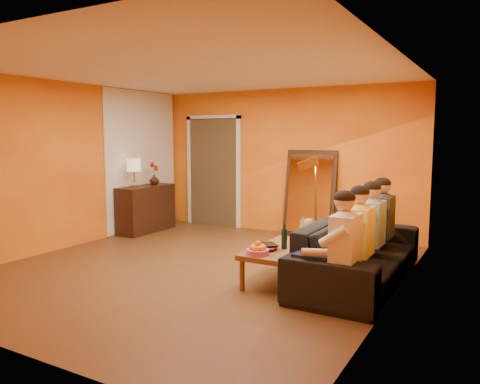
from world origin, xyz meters
The scene contains 27 objects.
room_shell centered at (0.00, 0.37, 1.30)m, with size 5.00×5.50×2.60m.
white_accent centered at (-2.48, 1.75, 1.30)m, with size 0.02×1.90×2.58m, color white.
doorway_recess centered at (-1.50, 2.83, 1.05)m, with size 1.06×0.30×2.10m, color #3F2D19.
door_jamb_left centered at (-2.07, 2.71, 1.05)m, with size 0.08×0.06×2.20m, color white.
door_jamb_right centered at (-0.93, 2.71, 1.05)m, with size 0.08×0.06×2.20m, color white.
door_header centered at (-1.50, 2.71, 2.12)m, with size 1.22×0.06×0.08m, color white.
mirror_frame centered at (0.55, 2.63, 0.76)m, with size 0.92×0.06×1.52m, color #321610.
mirror_glass centered at (0.55, 2.59, 0.76)m, with size 0.78×0.02×1.36m, color white.
sideboard centered at (-2.24, 1.55, 0.42)m, with size 0.44×1.18×0.85m, color #321610.
table_lamp centered at (-2.24, 1.25, 1.10)m, with size 0.24×0.24×0.51m, color beige, non-canonical shape.
sofa centered at (2.00, 0.51, 0.37)m, with size 0.99×2.54×0.74m, color black.
coffee_table centered at (1.19, 0.06, 0.21)m, with size 0.62×1.22×0.42m, color brown, non-canonical shape.
floor_lamp centered at (1.24, 1.05, 0.72)m, with size 0.30×0.24×1.44m, color #AB7D32, non-canonical shape.
dog centered at (1.35, 0.45, 0.37)m, with size 0.40×0.62×0.74m, color olive, non-canonical shape.
person_far_left centered at (2.13, -0.49, 0.61)m, with size 0.70×0.44×1.22m, color white, non-canonical shape.
person_mid_left centered at (2.13, 0.06, 0.61)m, with size 0.70×0.44×1.22m, color #FCEF54, non-canonical shape.
person_mid_right centered at (2.13, 0.61, 0.61)m, with size 0.70×0.44×1.22m, color #80A5C6, non-canonical shape.
person_far_right centered at (2.13, 1.16, 0.61)m, with size 0.70×0.44×1.22m, color #343439, non-canonical shape.
fruit_bowl centered at (1.09, -0.39, 0.50)m, with size 0.26×0.26×0.16m, color #E35099, non-canonical shape.
wine_bottle centered at (1.24, 0.01, 0.58)m, with size 0.07×0.07×0.31m, color black.
tumbler centered at (1.31, 0.18, 0.47)m, with size 0.10×0.10×0.09m, color #B27F3F.
laptop centered at (1.37, 0.41, 0.43)m, with size 0.30×0.20×0.02m, color black.
book_lower centered at (1.01, -0.14, 0.43)m, with size 0.16×0.22×0.02m, color #321610.
book_mid centered at (1.02, -0.13, 0.45)m, with size 0.17×0.24×0.02m, color #9D1512.
book_upper centered at (1.01, -0.15, 0.47)m, with size 0.18×0.25×0.02m, color black.
vase centered at (-2.24, 1.80, 0.94)m, with size 0.18×0.18×0.19m, color #321610.
flowers centered at (-2.24, 1.80, 1.18)m, with size 0.17×0.17×0.42m, color #9D1512, non-canonical shape.
Camera 1 is at (3.47, -5.02, 1.76)m, focal length 35.00 mm.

